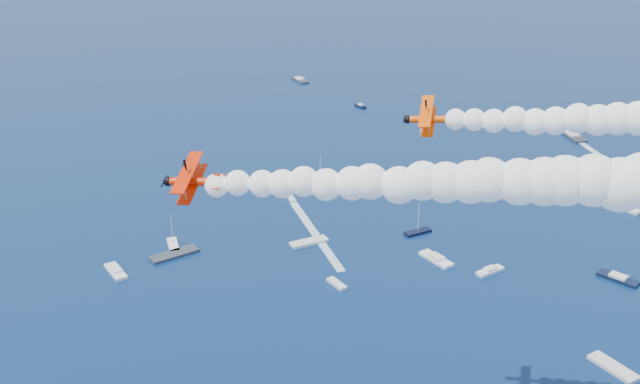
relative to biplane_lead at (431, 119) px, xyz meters
The scene contains 5 objects.
biplane_lead is the anchor object (origin of this frame).
biplane_trail 33.78m from the biplane_lead, 117.11° to the right, with size 7.33×8.22×4.95m, color red, non-canonical shape.
smoke_trail_trail 21.96m from the biplane_lead, 51.88° to the right, with size 59.15×29.84×11.64m, color white, non-canonical shape.
spectator_boats 104.95m from the biplane_lead, 91.40° to the left, with size 242.67×151.02×0.70m.
boat_wakes 112.32m from the biplane_lead, 108.41° to the left, with size 76.57×111.13×0.04m.
Camera 1 is at (59.39, -66.58, 90.49)m, focal length 46.53 mm.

